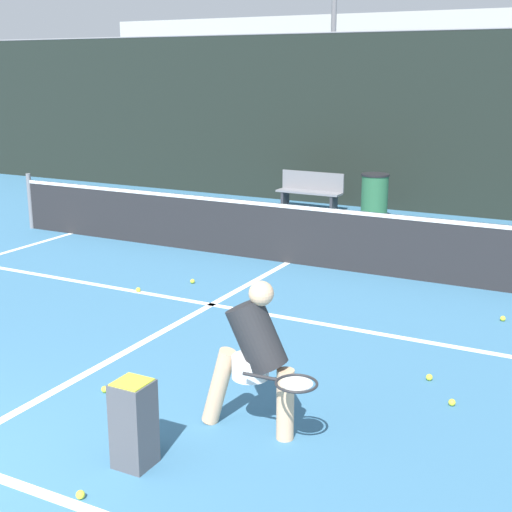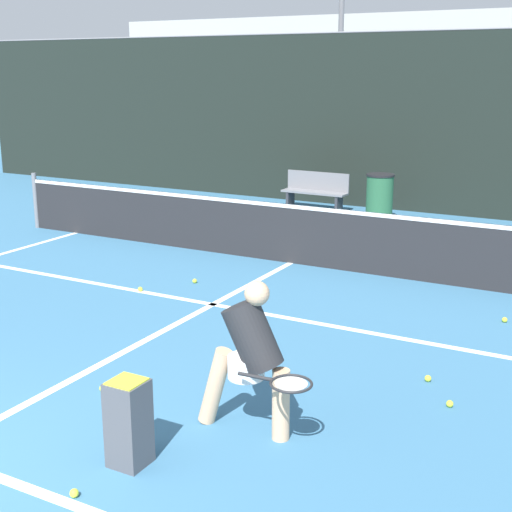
{
  "view_description": "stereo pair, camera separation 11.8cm",
  "coord_description": "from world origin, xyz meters",
  "px_view_note": "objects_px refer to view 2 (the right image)",
  "views": [
    {
      "loc": [
        4.65,
        -2.46,
        3.02
      ],
      "look_at": [
        1.02,
        4.48,
        0.95
      ],
      "focal_mm": 50.0,
      "sensor_mm": 36.0,
      "label": 1
    },
    {
      "loc": [
        4.76,
        -2.4,
        3.02
      ],
      "look_at": [
        1.02,
        4.48,
        0.95
      ],
      "focal_mm": 50.0,
      "sensor_mm": 36.0,
      "label": 2
    }
  ],
  "objects_px": {
    "player_practicing": "(251,353)",
    "parked_car": "(387,156)",
    "ball_hopper": "(129,421)",
    "courtside_bench": "(316,191)",
    "trash_bin": "(380,198)"
  },
  "relations": [
    {
      "from": "ball_hopper",
      "to": "player_practicing",
      "type": "bearing_deg",
      "value": 56.48
    },
    {
      "from": "player_practicing",
      "to": "courtside_bench",
      "type": "bearing_deg",
      "value": 107.31
    },
    {
      "from": "parked_car",
      "to": "courtside_bench",
      "type": "bearing_deg",
      "value": -87.84
    },
    {
      "from": "trash_bin",
      "to": "parked_car",
      "type": "bearing_deg",
      "value": 107.06
    },
    {
      "from": "parked_car",
      "to": "player_practicing",
      "type": "bearing_deg",
      "value": -75.88
    },
    {
      "from": "ball_hopper",
      "to": "courtside_bench",
      "type": "xyz_separation_m",
      "value": [
        -2.85,
        10.01,
        0.09
      ]
    },
    {
      "from": "player_practicing",
      "to": "courtside_bench",
      "type": "distance_m",
      "value": 9.75
    },
    {
      "from": "player_practicing",
      "to": "ball_hopper",
      "type": "distance_m",
      "value": 1.13
    },
    {
      "from": "player_practicing",
      "to": "trash_bin",
      "type": "distance_m",
      "value": 9.0
    },
    {
      "from": "trash_bin",
      "to": "parked_car",
      "type": "relative_size",
      "value": 0.25
    },
    {
      "from": "trash_bin",
      "to": "courtside_bench",
      "type": "bearing_deg",
      "value": 168.14
    },
    {
      "from": "ball_hopper",
      "to": "parked_car",
      "type": "distance_m",
      "value": 15.69
    },
    {
      "from": "player_practicing",
      "to": "ball_hopper",
      "type": "bearing_deg",
      "value": -126.89
    },
    {
      "from": "player_practicing",
      "to": "parked_car",
      "type": "height_order",
      "value": "parked_car"
    },
    {
      "from": "courtside_bench",
      "to": "trash_bin",
      "type": "height_order",
      "value": "trash_bin"
    }
  ]
}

